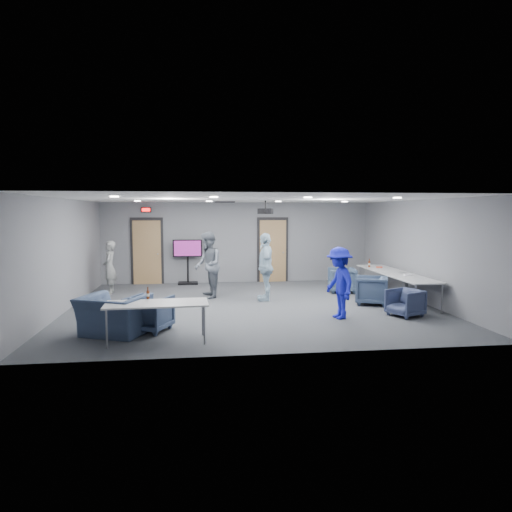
{
  "coord_description": "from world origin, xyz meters",
  "views": [
    {
      "loc": [
        -1.35,
        -11.36,
        2.38
      ],
      "look_at": [
        0.21,
        0.73,
        1.2
      ],
      "focal_mm": 32.0,
      "sensor_mm": 36.0,
      "label": 1
    }
  ],
  "objects": [
    {
      "name": "table_right_a",
      "position": [
        4.0,
        1.33,
        0.69
      ],
      "size": [
        0.82,
        1.96,
        0.73
      ],
      "rotation": [
        0.0,
        0.0,
        1.57
      ],
      "color": "#ACAFB1",
      "rests_on": "floor"
    },
    {
      "name": "projector",
      "position": [
        0.51,
        1.01,
        2.4
      ],
      "size": [
        0.47,
        0.43,
        0.37
      ],
      "rotation": [
        0.0,
        0.0,
        -0.34
      ],
      "color": "black",
      "rests_on": "ceiling"
    },
    {
      "name": "wall_front",
      "position": [
        0.0,
        -4.0,
        1.35
      ],
      "size": [
        9.0,
        0.02,
        2.7
      ],
      "primitive_type": "cube",
      "color": "slate",
      "rests_on": "floor"
    },
    {
      "name": "wrapper",
      "position": [
        4.06,
        -0.24,
        0.75
      ],
      "size": [
        0.2,
        0.14,
        0.04
      ],
      "primitive_type": "cube",
      "rotation": [
        0.0,
        0.0,
        -0.05
      ],
      "color": "white",
      "rests_on": "table_right_b"
    },
    {
      "name": "wall_right",
      "position": [
        4.5,
        0.0,
        1.35
      ],
      "size": [
        0.02,
        8.0,
        2.7
      ],
      "primitive_type": "cube",
      "color": "slate",
      "rests_on": "floor"
    },
    {
      "name": "bottle_front",
      "position": [
        -2.29,
        -2.61,
        0.82
      ],
      "size": [
        0.06,
        0.06,
        0.23
      ],
      "color": "#5E2610",
      "rests_on": "table_front_left"
    },
    {
      "name": "chair_front_a",
      "position": [
        -2.32,
        -2.19,
        0.36
      ],
      "size": [
        1.03,
        1.04,
        0.72
      ],
      "primitive_type": "imported",
      "rotation": [
        0.0,
        0.0,
        2.72
      ],
      "color": "#394762",
      "rests_on": "floor"
    },
    {
      "name": "snack_box",
      "position": [
        3.99,
        1.47,
        0.75
      ],
      "size": [
        0.2,
        0.16,
        0.04
      ],
      "primitive_type": "cube",
      "rotation": [
        0.0,
        0.0,
        -0.25
      ],
      "color": "#C94A32",
      "rests_on": "table_right_a"
    },
    {
      "name": "bottle_right",
      "position": [
        3.77,
        1.69,
        0.82
      ],
      "size": [
        0.07,
        0.07,
        0.26
      ],
      "color": "#5E2610",
      "rests_on": "table_right_a"
    },
    {
      "name": "chair_right_c",
      "position": [
        3.35,
        -1.61,
        0.31
      ],
      "size": [
        0.9,
        0.89,
        0.62
      ],
      "primitive_type": "imported",
      "rotation": [
        0.0,
        0.0,
        -1.15
      ],
      "color": "#394363",
      "rests_on": "floor"
    },
    {
      "name": "ceiling",
      "position": [
        0.0,
        0.0,
        2.7
      ],
      "size": [
        9.0,
        9.0,
        0.0
      ],
      "primitive_type": "plane",
      "rotation": [
        3.14,
        0.0,
        0.0
      ],
      "color": "white",
      "rests_on": "wall_back"
    },
    {
      "name": "table_right_b",
      "position": [
        4.0,
        -0.57,
        0.69
      ],
      "size": [
        0.81,
        1.95,
        0.73
      ],
      "rotation": [
        0.0,
        0.0,
        1.57
      ],
      "color": "#ACAFB1",
      "rests_on": "floor"
    },
    {
      "name": "tv_stand",
      "position": [
        -1.68,
        3.75,
        0.84
      ],
      "size": [
        0.96,
        0.46,
        1.48
      ],
      "color": "black",
      "rests_on": "floor"
    },
    {
      "name": "exit_sign",
      "position": [
        -3.0,
        3.93,
        2.45
      ],
      "size": [
        0.32,
        0.08,
        0.16
      ],
      "color": "black",
      "rests_on": "wall_back"
    },
    {
      "name": "person_b",
      "position": [
        -1.07,
        1.23,
        0.92
      ],
      "size": [
        0.81,
        0.98,
        1.84
      ],
      "primitive_type": "imported",
      "rotation": [
        0.0,
        0.0,
        -1.43
      ],
      "color": "slate",
      "rests_on": "floor"
    },
    {
      "name": "person_d",
      "position": [
        1.78,
        -1.61,
        0.8
      ],
      "size": [
        0.74,
        1.11,
        1.6
      ],
      "primitive_type": "imported",
      "rotation": [
        0.0,
        0.0,
        -1.43
      ],
      "color": "#1B20B4",
      "rests_on": "floor"
    },
    {
      "name": "chair_right_a",
      "position": [
        2.9,
        1.62,
        0.36
      ],
      "size": [
        0.92,
        0.9,
        0.72
      ],
      "primitive_type": "imported",
      "rotation": [
        0.0,
        0.0,
        -1.75
      ],
      "color": "#37475F",
      "rests_on": "floor"
    },
    {
      "name": "floor",
      "position": [
        0.0,
        0.0,
        0.0
      ],
      "size": [
        9.0,
        9.0,
        0.0
      ],
      "primitive_type": "plane",
      "color": "#3A3C41",
      "rests_on": "ground"
    },
    {
      "name": "wall_back",
      "position": [
        0.0,
        4.0,
        1.35
      ],
      "size": [
        9.0,
        0.02,
        2.7
      ],
      "primitive_type": "cube",
      "color": "slate",
      "rests_on": "floor"
    },
    {
      "name": "downlights",
      "position": [
        0.0,
        0.0,
        2.68
      ],
      "size": [
        6.18,
        3.78,
        0.02
      ],
      "color": "white",
      "rests_on": "ceiling"
    },
    {
      "name": "door_right",
      "position": [
        1.2,
        3.95,
        1.07
      ],
      "size": [
        1.06,
        0.17,
        2.24
      ],
      "color": "black",
      "rests_on": "wall_back"
    },
    {
      "name": "table_front_left",
      "position": [
        -2.1,
        -3.0,
        0.69
      ],
      "size": [
        1.88,
        0.85,
        0.73
      ],
      "rotation": [
        0.0,
        0.0,
        0.04
      ],
      "color": "#ACAFB1",
      "rests_on": "floor"
    },
    {
      "name": "person_c",
      "position": [
        0.46,
        0.69,
        0.91
      ],
      "size": [
        0.53,
        1.1,
        1.82
      ],
      "primitive_type": "imported",
      "rotation": [
        0.0,
        0.0,
        -1.65
      ],
      "color": "#ACCADE",
      "rests_on": "floor"
    },
    {
      "name": "wall_left",
      "position": [
        -4.5,
        0.0,
        1.35
      ],
      "size": [
        0.02,
        8.0,
        2.7
      ],
      "primitive_type": "cube",
      "color": "slate",
      "rests_on": "floor"
    },
    {
      "name": "person_a",
      "position": [
        -3.9,
        2.25,
        0.77
      ],
      "size": [
        0.39,
        0.58,
        1.55
      ],
      "primitive_type": "imported",
      "rotation": [
        0.0,
        0.0,
        -1.53
      ],
      "color": "gray",
      "rests_on": "floor"
    },
    {
      "name": "chair_right_b",
      "position": [
        3.1,
        -0.2,
        0.37
      ],
      "size": [
        1.05,
        1.03,
        0.73
      ],
      "primitive_type": "imported",
      "rotation": [
        0.0,
        0.0,
        -1.98
      ],
      "color": "#36455E",
      "rests_on": "floor"
    },
    {
      "name": "chair_front_b",
      "position": [
        -2.98,
        -2.4,
        0.38
      ],
      "size": [
        1.49,
        1.42,
        0.77
      ],
      "primitive_type": "imported",
      "rotation": [
        0.0,
        0.0,
        2.74
      ],
      "color": "#3C4B68",
      "rests_on": "floor"
    },
    {
      "name": "door_left",
      "position": [
        -3.0,
        3.95,
        1.07
      ],
      "size": [
        1.06,
        0.17,
        2.24
      ],
      "color": "black",
      "rests_on": "wall_back"
    },
    {
      "name": "hvac_diffuser",
      "position": [
        -0.5,
        2.8,
        2.69
      ],
      "size": [
        0.6,
        0.6,
        0.03
      ],
      "primitive_type": "cube",
      "color": "black",
      "rests_on": "ceiling"
    }
  ]
}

